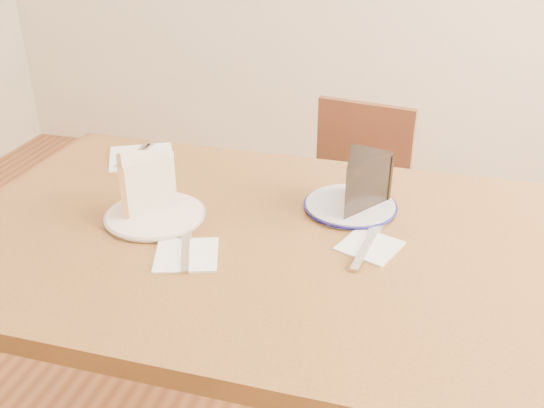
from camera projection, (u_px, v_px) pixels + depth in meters
The scene contains 13 objects.
table at pixel (248, 273), 1.26m from camera, with size 1.20×0.80×0.75m.
chair_far at pixel (349, 213), 1.97m from camera, with size 0.43×0.43×0.76m.
plate_cream at pixel (155, 215), 1.27m from camera, with size 0.20×0.20×0.01m, color white.
plate_navy at pixel (350, 206), 1.30m from camera, with size 0.19×0.19×0.01m, color silver.
carrot_cake at pixel (151, 184), 1.26m from camera, with size 0.07×0.10×0.11m, color beige, non-canonical shape.
chocolate_cake at pixel (358, 186), 1.26m from camera, with size 0.09×0.13×0.10m, color black, non-canonical shape.
napkin_cream at pixel (187, 255), 1.14m from camera, with size 0.12×0.12×0.00m, color white.
napkin_navy at pixel (370, 246), 1.17m from camera, with size 0.10×0.10×0.00m, color white.
napkin_spare at pixel (141, 157), 1.55m from camera, with size 0.16×0.16×0.00m, color white.
fork_cream at pixel (186, 251), 1.14m from camera, with size 0.01×0.14×0.00m, color white.
knife_navy at pixel (366, 247), 1.16m from camera, with size 0.02×0.17×0.00m, color silver.
fork_spare at pixel (142, 153), 1.56m from camera, with size 0.01×0.14×0.00m, color silver.
knife_spare at pixel (133, 155), 1.54m from camera, with size 0.01×0.16×0.00m, color silver.
Camera 1 is at (0.33, -0.99, 1.37)m, focal length 40.00 mm.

